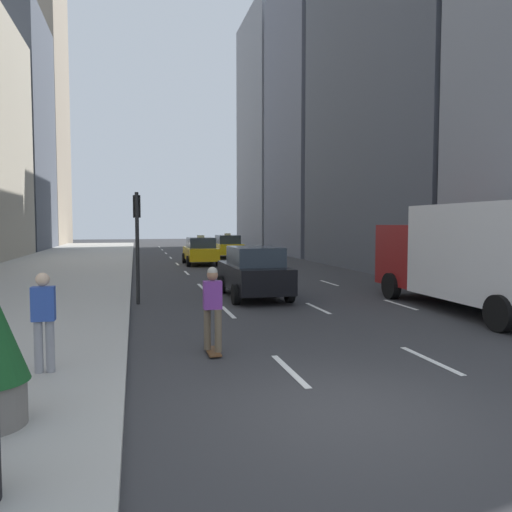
{
  "coord_description": "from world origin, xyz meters",
  "views": [
    {
      "loc": [
        -2.82,
        -6.27,
        2.6
      ],
      "look_at": [
        1.16,
        10.12,
        1.5
      ],
      "focal_mm": 35.0,
      "sensor_mm": 36.0,
      "label": 1
    }
  ],
  "objects": [
    {
      "name": "ground_plane",
      "position": [
        0.0,
        0.0,
        0.0
      ],
      "size": [
        160.0,
        160.0,
        0.0
      ],
      "primitive_type": "plane",
      "color": "#333335"
    },
    {
      "name": "sidewalk_left",
      "position": [
        -7.0,
        27.0,
        0.07
      ],
      "size": [
        8.0,
        66.0,
        0.15
      ],
      "primitive_type": "cube",
      "color": "#ADAAA3",
      "rests_on": "ground"
    },
    {
      "name": "lane_markings",
      "position": [
        2.6,
        23.0,
        0.01
      ],
      "size": [
        5.72,
        56.0,
        0.01
      ],
      "color": "white",
      "rests_on": "ground"
    },
    {
      "name": "building_row_right",
      "position": [
        12.0,
        26.4,
        12.36
      ],
      "size": [
        6.0,
        51.45,
        27.66
      ],
      "color": "gray",
      "rests_on": "ground"
    },
    {
      "name": "taxi_lead",
      "position": [
        4.0,
        31.08,
        0.88
      ],
      "size": [
        2.02,
        4.4,
        1.87
      ],
      "color": "yellow",
      "rests_on": "ground"
    },
    {
      "name": "taxi_second",
      "position": [
        1.2,
        25.16,
        0.88
      ],
      "size": [
        2.02,
        4.4,
        1.87
      ],
      "color": "yellow",
      "rests_on": "ground"
    },
    {
      "name": "sedan_black_near",
      "position": [
        1.2,
        10.61,
        0.91
      ],
      "size": [
        2.02,
        4.46,
        1.8
      ],
      "color": "black",
      "rests_on": "ground"
    },
    {
      "name": "box_truck",
      "position": [
        6.8,
        5.98,
        1.71
      ],
      "size": [
        2.58,
        8.4,
        3.15
      ],
      "color": "maroon",
      "rests_on": "ground"
    },
    {
      "name": "skateboarder",
      "position": [
        -1.34,
        3.45,
        0.96
      ],
      "size": [
        0.36,
        0.8,
        1.75
      ],
      "color": "brown",
      "rests_on": "ground"
    },
    {
      "name": "pedestrian_near_curb",
      "position": [
        -4.29,
        2.39,
        1.07
      ],
      "size": [
        0.36,
        0.22,
        1.65
      ],
      "color": "gray",
      "rests_on": "sidewalk_left"
    },
    {
      "name": "traffic_light_pole",
      "position": [
        -2.75,
        10.25,
        2.41
      ],
      "size": [
        0.24,
        0.42,
        3.6
      ],
      "color": "black",
      "rests_on": "ground"
    }
  ]
}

